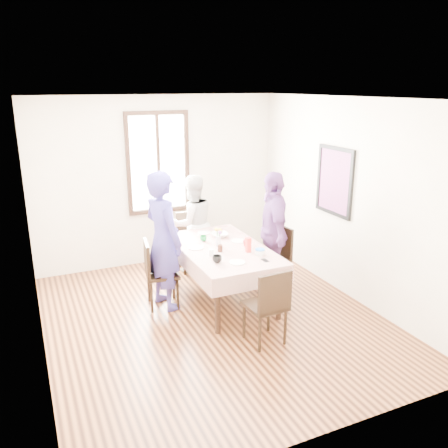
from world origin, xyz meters
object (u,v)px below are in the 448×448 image
at_px(person_far, 192,224).
at_px(chair_left, 162,274).
at_px(chair_right, 272,258).
at_px(person_right, 271,232).
at_px(person_left, 162,241).
at_px(dining_table, 222,274).
at_px(chair_near, 265,305).
at_px(chair_far, 192,242).

bearing_deg(person_far, chair_left, 47.50).
distance_m(chair_right, person_far, 1.40).
height_order(chair_right, person_far, person_far).
height_order(chair_left, person_right, person_right).
relative_size(chair_right, person_far, 0.59).
xyz_separation_m(chair_right, person_left, (-1.57, 0.11, 0.46)).
height_order(dining_table, person_left, person_left).
relative_size(chair_left, person_left, 0.50).
bearing_deg(dining_table, person_left, 168.25).
relative_size(chair_near, person_left, 0.50).
bearing_deg(chair_right, person_right, 82.37).
bearing_deg(chair_left, person_left, 99.05).
relative_size(dining_table, chair_right, 1.89).
bearing_deg(person_far, chair_far, -93.95).
relative_size(person_left, person_right, 1.06).
xyz_separation_m(person_left, person_right, (1.55, -0.11, -0.05)).
bearing_deg(person_left, chair_right, -109.80).
xyz_separation_m(chair_left, chair_right, (1.60, -0.11, 0.00)).
xyz_separation_m(chair_right, person_right, (-0.02, 0.00, 0.40)).
distance_m(person_left, person_far, 1.28).
relative_size(chair_near, person_right, 0.53).
distance_m(chair_near, person_right, 1.52).
xyz_separation_m(person_far, person_right, (0.78, -1.11, 0.09)).
xyz_separation_m(chair_right, person_far, (-0.80, 1.11, 0.31)).
distance_m(dining_table, chair_near, 1.19).
height_order(person_far, person_right, person_right).
bearing_deg(dining_table, person_right, 3.97).
bearing_deg(chair_right, chair_left, 78.51).
distance_m(person_left, person_right, 1.56).
distance_m(chair_right, chair_far, 1.38).
bearing_deg(chair_far, chair_left, 58.53).
distance_m(dining_table, person_right, 0.92).
bearing_deg(chair_left, chair_near, 39.71).
distance_m(chair_left, person_left, 0.46).
relative_size(dining_table, person_right, 1.00).
bearing_deg(chair_left, dining_table, 87.60).
relative_size(chair_right, person_left, 0.50).
bearing_deg(chair_far, dining_table, 96.48).
xyz_separation_m(dining_table, chair_far, (0.00, 1.18, 0.08)).
relative_size(chair_left, chair_far, 1.00).
bearing_deg(chair_near, dining_table, 86.22).
height_order(chair_right, chair_near, same).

